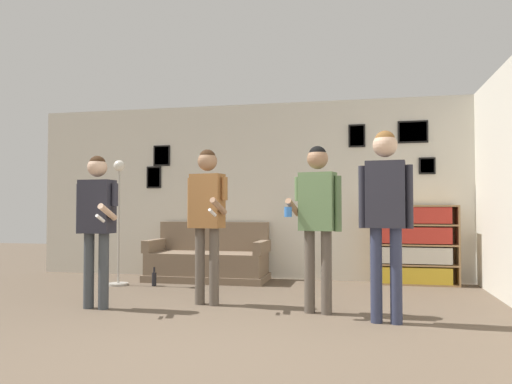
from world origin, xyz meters
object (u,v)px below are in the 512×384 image
at_px(person_player_foreground_center, 207,208).
at_px(bottle_on_floor, 154,278).
at_px(person_player_foreground_left, 97,215).
at_px(person_spectator_near_bookshelf, 385,203).
at_px(floor_lamp, 119,214).
at_px(bookshelf, 415,245).
at_px(couch, 208,261).
at_px(person_watcher_holding_cup, 318,210).

bearing_deg(person_player_foreground_center, bottle_on_floor, 134.57).
bearing_deg(person_player_foreground_left, person_player_foreground_center, 22.81).
height_order(person_spectator_near_bookshelf, bottle_on_floor, person_spectator_near_bookshelf).
relative_size(floor_lamp, person_spectator_near_bookshelf, 0.97).
distance_m(floor_lamp, person_player_foreground_left, 1.65).
height_order(person_player_foreground_center, person_spectator_near_bookshelf, person_spectator_near_bookshelf).
bearing_deg(person_spectator_near_bookshelf, person_player_foreground_center, 165.27).
relative_size(floor_lamp, bottle_on_floor, 6.74).
bearing_deg(bookshelf, couch, -176.19).
xyz_separation_m(couch, person_player_foreground_center, (0.56, -1.82, 0.79)).
height_order(person_player_foreground_left, person_watcher_holding_cup, person_watcher_holding_cup).
xyz_separation_m(person_player_foreground_center, bottle_on_floor, (-1.13, 1.15, -0.97)).
distance_m(couch, bookshelf, 3.00).
xyz_separation_m(bookshelf, person_player_foreground_center, (-2.42, -2.02, 0.52)).
bearing_deg(person_watcher_holding_cup, floor_lamp, 155.85).
distance_m(bookshelf, floor_lamp, 4.19).
height_order(person_player_foreground_left, bottle_on_floor, person_player_foreground_left).
relative_size(floor_lamp, person_watcher_holding_cup, 1.02).
bearing_deg(bottle_on_floor, person_player_foreground_center, -45.43).
bearing_deg(bookshelf, person_player_foreground_center, -140.13).
bearing_deg(bottle_on_floor, bookshelf, 13.81).
bearing_deg(person_watcher_holding_cup, person_player_foreground_center, 170.77).
bearing_deg(floor_lamp, person_watcher_holding_cup, -24.15).
relative_size(bookshelf, floor_lamp, 0.66).
bearing_deg(person_player_foreground_center, person_spectator_near_bookshelf, -14.73).
bearing_deg(bottle_on_floor, person_watcher_holding_cup, -29.58).
distance_m(couch, person_spectator_near_bookshelf, 3.50).
xyz_separation_m(couch, bookshelf, (2.98, 0.20, 0.27)).
bearing_deg(bookshelf, person_spectator_near_bookshelf, -101.36).
xyz_separation_m(bookshelf, person_player_foreground_left, (-3.51, -2.48, 0.45)).
xyz_separation_m(person_player_foreground_left, person_spectator_near_bookshelf, (3.01, -0.04, 0.12)).
relative_size(person_player_foreground_left, person_player_foreground_center, 0.95).
xyz_separation_m(bookshelf, person_watcher_holding_cup, (-1.17, -2.23, 0.50)).
relative_size(person_player_foreground_left, person_spectator_near_bookshelf, 0.91).
distance_m(person_player_foreground_left, person_watcher_holding_cup, 2.36).
relative_size(floor_lamp, person_player_foreground_center, 1.01).
relative_size(couch, person_player_foreground_center, 1.03).
height_order(bookshelf, floor_lamp, floor_lamp).
relative_size(couch, bottle_on_floor, 6.85).
height_order(floor_lamp, person_player_foreground_left, floor_lamp).
distance_m(bookshelf, person_spectator_near_bookshelf, 2.64).
distance_m(person_player_foreground_center, person_spectator_near_bookshelf, 1.98).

